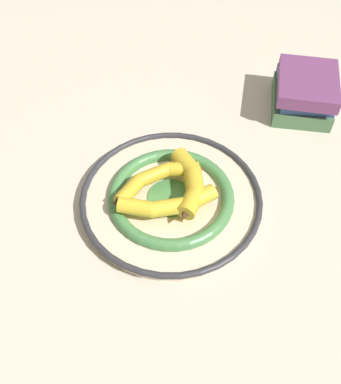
# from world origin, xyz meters

# --- Properties ---
(ground_plane) EXTENTS (2.80, 2.80, 0.00)m
(ground_plane) POSITION_xyz_m (0.00, 0.00, 0.00)
(ground_plane) COLOR beige
(decorative_bowl) EXTENTS (0.38, 0.38, 0.04)m
(decorative_bowl) POSITION_xyz_m (-0.00, 0.03, 0.02)
(decorative_bowl) COLOR beige
(decorative_bowl) RESTS_ON ground_plane
(banana_a) EXTENTS (0.19, 0.10, 0.03)m
(banana_a) POSITION_xyz_m (-0.03, 0.06, 0.05)
(banana_a) COLOR gold
(banana_a) RESTS_ON decorative_bowl
(banana_b) EXTENTS (0.21, 0.07, 0.03)m
(banana_b) POSITION_xyz_m (-0.01, -0.01, 0.05)
(banana_b) COLOR yellow
(banana_b) RESTS_ON decorative_bowl
(banana_c) EXTENTS (0.07, 0.19, 0.04)m
(banana_c) POSITION_xyz_m (0.04, 0.04, 0.06)
(banana_c) COLOR gold
(banana_c) RESTS_ON decorative_bowl
(book_stack) EXTENTS (0.18, 0.21, 0.10)m
(book_stack) POSITION_xyz_m (0.35, 0.31, 0.05)
(book_stack) COLOR #4C754C
(book_stack) RESTS_ON ground_plane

